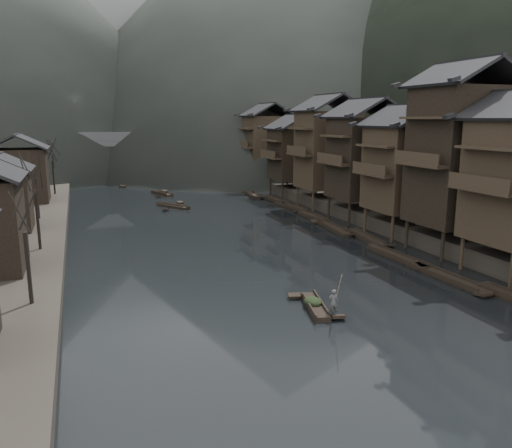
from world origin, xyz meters
name	(u,v)px	position (x,y,z in m)	size (l,w,h in m)	color
water	(303,296)	(0.00, 0.00, 0.00)	(300.00, 300.00, 0.00)	black
right_bank	(395,185)	(35.00, 40.00, 0.90)	(40.00, 200.00, 1.80)	#2D2823
stilt_houses	(376,144)	(17.28, 18.84, 8.86)	(9.00, 67.60, 16.56)	black
bare_trees	(41,174)	(-17.00, 25.13, 6.13)	(3.54, 74.09, 7.09)	black
moored_sampans	(322,221)	(11.95, 20.74, 0.20)	(3.16, 61.53, 0.47)	black
midriver_boats	(149,189)	(-2.68, 54.27, 0.20)	(7.27, 40.82, 0.45)	black
stone_bridge	(149,152)	(0.00, 72.00, 5.11)	(40.00, 6.00, 9.00)	#4C4C4F
hills	(122,2)	(5.64, 168.67, 52.60)	(320.00, 380.00, 117.93)	black
hero_sampan	(315,306)	(-0.25, -2.27, 0.20)	(1.98, 4.80, 0.43)	black
cargo_heap	(313,296)	(-0.30, -2.06, 0.75)	(1.04, 1.37, 0.63)	black
boatman	(334,298)	(0.14, -3.89, 1.21)	(0.57, 0.37, 1.55)	#525254
bamboo_pole	(338,258)	(0.34, -3.89, 3.67)	(0.06, 0.06, 3.98)	#8C7A51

